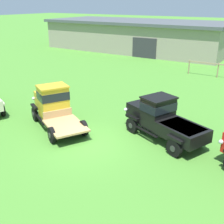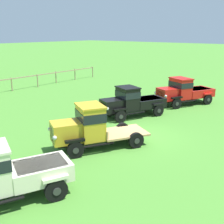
{
  "view_description": "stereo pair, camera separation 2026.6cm",
  "coord_description": "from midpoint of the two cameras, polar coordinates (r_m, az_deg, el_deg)",
  "views": [
    {
      "loc": [
        7.78,
        -9.72,
        6.55
      ],
      "look_at": [
        0.17,
        2.04,
        1.0
      ],
      "focal_mm": 45.0,
      "sensor_mm": 36.0,
      "label": 1
    },
    {
      "loc": [
        -12.43,
        -8.49,
        5.76
      ],
      "look_at": [
        0.17,
        2.04,
        1.0
      ],
      "focal_mm": 45.0,
      "sensor_mm": 36.0,
      "label": 2
    }
  ],
  "objects": [
    {
      "name": "vintage_truck_second_in_line",
      "position": [
        11.21,
        25.78,
        -7.2
      ],
      "size": [
        5.13,
        3.74,
        2.27
      ],
      "color": "black",
      "rests_on": "ground"
    },
    {
      "name": "ground_plane",
      "position": [
        11.24,
        40.08,
        -17.46
      ],
      "size": [
        240.0,
        240.0,
        0.0
      ],
      "primitive_type": "plane",
      "color": "#47842D"
    },
    {
      "name": "vintage_truck_midrow_center",
      "position": [
        13.71,
        52.01,
        -9.15
      ],
      "size": [
        4.94,
        3.24,
        2.12
      ],
      "color": "black",
      "rests_on": "ground"
    },
    {
      "name": "farm_shed",
      "position": [
        37.09,
        18.95,
        14.15
      ],
      "size": [
        25.39,
        10.73,
        4.07
      ],
      "color": "gray",
      "rests_on": "ground"
    }
  ]
}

